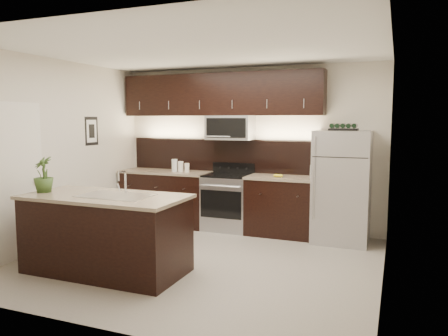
# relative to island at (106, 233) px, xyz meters

# --- Properties ---
(ground) EXTENTS (4.50, 4.50, 0.00)m
(ground) POSITION_rel_island_xyz_m (0.87, 0.76, -0.47)
(ground) COLOR gray
(ground) RESTS_ON ground
(room_walls) EXTENTS (4.52, 4.02, 2.71)m
(room_walls) POSITION_rel_island_xyz_m (0.76, 0.73, 1.22)
(room_walls) COLOR beige
(room_walls) RESTS_ON ground
(counter_run) EXTENTS (3.51, 0.65, 0.94)m
(counter_run) POSITION_rel_island_xyz_m (0.41, 2.45, -0.00)
(counter_run) COLOR black
(counter_run) RESTS_ON ground
(upper_fixtures) EXTENTS (3.49, 0.40, 1.66)m
(upper_fixtures) POSITION_rel_island_xyz_m (0.44, 2.60, 1.67)
(upper_fixtures) COLOR black
(upper_fixtures) RESTS_ON counter_run
(island) EXTENTS (1.96, 0.96, 0.94)m
(island) POSITION_rel_island_xyz_m (0.00, 0.00, 0.00)
(island) COLOR black
(island) RESTS_ON ground
(sink_faucet) EXTENTS (0.84, 0.50, 0.28)m
(sink_faucet) POSITION_rel_island_xyz_m (0.15, 0.01, 0.48)
(sink_faucet) COLOR silver
(sink_faucet) RESTS_ON island
(refrigerator) EXTENTS (0.81, 0.73, 1.67)m
(refrigerator) POSITION_rel_island_xyz_m (2.47, 2.39, 0.37)
(refrigerator) COLOR #B2B2B7
(refrigerator) RESTS_ON ground
(wine_rack) EXTENTS (0.41, 0.26, 0.10)m
(wine_rack) POSITION_rel_island_xyz_m (2.47, 2.39, 1.25)
(wine_rack) COLOR black
(wine_rack) RESTS_ON refrigerator
(plant) EXTENTS (0.31, 0.31, 0.44)m
(plant) POSITION_rel_island_xyz_m (-0.83, -0.10, 0.69)
(plant) COLOR #355120
(plant) RESTS_ON island
(canisters) EXTENTS (0.33, 0.10, 0.22)m
(canisters) POSITION_rel_island_xyz_m (-0.26, 2.41, 0.56)
(canisters) COLOR silver
(canisters) RESTS_ON counter_run
(french_press) EXTENTS (0.11, 0.11, 0.31)m
(french_press) POSITION_rel_island_xyz_m (2.04, 2.40, 0.58)
(french_press) COLOR silver
(french_press) RESTS_ON counter_run
(bananas) EXTENTS (0.17, 0.14, 0.05)m
(bananas) POSITION_rel_island_xyz_m (1.46, 2.37, 0.49)
(bananas) COLOR yellow
(bananas) RESTS_ON counter_run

